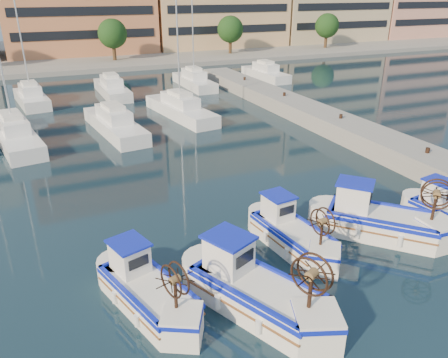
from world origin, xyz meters
TOP-DOWN VIEW (x-y plane):
  - ground at (0.00, 0.00)m, footprint 300.00×300.00m
  - quay at (13.00, 8.00)m, footprint 3.00×60.00m
  - yacht_marina at (-3.08, 27.62)m, footprint 38.15×23.18m
  - fishing_boat_a at (-4.89, 0.92)m, footprint 2.79×4.30m
  - fishing_boat_b at (-1.66, -0.66)m, footprint 3.68×4.99m
  - fishing_boat_c at (1.52, 2.19)m, footprint 2.10×4.16m
  - fishing_boat_d at (5.43, 1.46)m, footprint 4.54×4.64m

SIDE VIEW (x-z plane):
  - ground at x=0.00m, z-range 0.00..0.00m
  - yacht_marina at x=-3.08m, z-range -5.22..6.28m
  - quay at x=13.00m, z-range 0.00..1.20m
  - fishing_boat_c at x=1.52m, z-range -0.57..1.97m
  - fishing_boat_a at x=-4.89m, z-range -0.58..2.02m
  - fishing_boat_d at x=5.43m, z-range -0.67..2.31m
  - fishing_boat_b at x=-1.66m, z-range -0.67..2.33m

